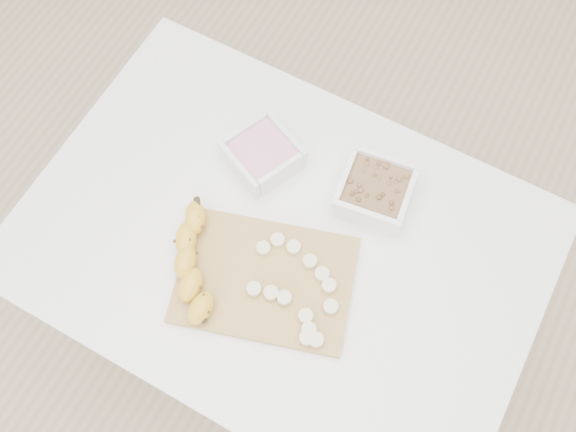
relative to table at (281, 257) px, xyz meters
The scene contains 7 objects.
ground 0.65m from the table, ahead, with size 3.50×3.50×0.00m, color #C6AD89.
table is the anchor object (origin of this frame).
bowl_yogurt 0.22m from the table, 130.56° to the left, with size 0.17×0.17×0.06m.
bowl_granola 0.24m from the table, 54.98° to the left, with size 0.15×0.15×0.06m.
cutting_board 0.13m from the table, 80.72° to the right, with size 0.33×0.23×0.01m, color tan.
banana 0.22m from the table, 130.39° to the right, with size 0.06×0.23×0.04m, color gold, non-canonical shape.
banana_slices 0.16m from the table, 44.34° to the right, with size 0.20×0.17×0.02m.
Camera 1 is at (0.23, -0.39, 1.91)m, focal length 40.00 mm.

